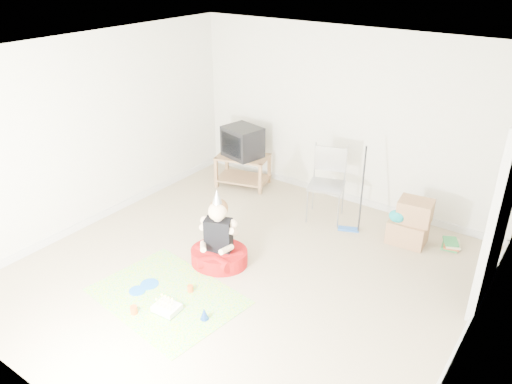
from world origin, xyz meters
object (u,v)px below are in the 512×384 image
Objects in this scene: tv_stand at (243,168)px; folding_chair at (326,186)px; cardboard_boxes at (410,223)px; birthday_cake at (167,308)px; seated_woman at (219,248)px; crt_tv at (243,142)px.

folding_chair is (1.64, -0.21, 0.22)m from tv_stand.
tv_stand is 2.87m from cardboard_boxes.
tv_stand is at bearing 112.36° from birthday_cake.
seated_woman reaches higher than tv_stand.
cardboard_boxes is at bearing 9.59° from crt_tv.
tv_stand is 3.30m from birthday_cake.
tv_stand reaches higher than birthday_cake.
folding_chair is at bearing 82.21° from birthday_cake.
birthday_cake is (1.25, -3.05, -0.72)m from crt_tv.
folding_chair reaches higher than tv_stand.
birthday_cake is at bearing -83.53° from seated_woman.
cardboard_boxes is (2.86, -0.15, -0.46)m from crt_tv.
crt_tv reaches higher than cardboard_boxes.
tv_stand is 0.91× the size of seated_woman.
seated_woman is (1.13, -2.00, -0.53)m from crt_tv.
crt_tv is at bearing 119.52° from seated_woman.
tv_stand is at bearing 119.52° from seated_woman.
folding_chair is 1.73× the size of cardboard_boxes.
folding_chair reaches higher than birthday_cake.
tv_stand is 1.64× the size of crt_tv.
birthday_cake is at bearing -119.10° from cardboard_boxes.
cardboard_boxes is at bearing 2.81° from folding_chair.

